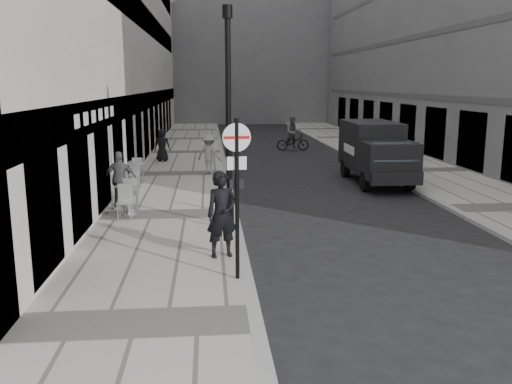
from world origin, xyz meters
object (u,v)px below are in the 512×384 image
Objects in this scene: panel_van at (375,149)px; sign_post at (237,178)px; lamppost at (228,107)px; cyclist at (293,137)px; walking_man at (222,214)px.

sign_post is at bearing -118.41° from panel_van.
lamppost is at bearing 83.66° from sign_post.
cyclist is (4.55, 17.79, -2.58)m from lamppost.
panel_van is (6.47, 9.49, 0.28)m from walking_man.
sign_post is at bearing -103.60° from cyclist.
walking_man is 0.38× the size of panel_van.
sign_post is 1.54× the size of cyclist.
cyclist is (4.82, 20.56, -0.29)m from walking_man.
panel_van reaches higher than cyclist.
walking_man is at bearing -123.16° from panel_van.
lamppost is (0.27, 2.77, 2.29)m from walking_man.
lamppost is 1.12× the size of panel_van.
panel_van is at bearing -83.42° from cyclist.
lamppost is at bearing -131.56° from panel_van.
walking_man is 3.60m from lamppost.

